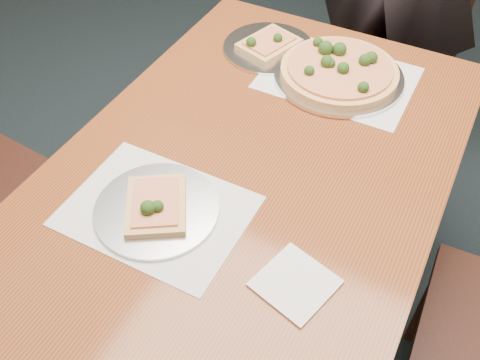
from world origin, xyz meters
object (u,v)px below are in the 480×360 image
at_px(pizza_pan, 339,71).
at_px(slice_plate_near, 156,207).
at_px(slice_plate_far, 269,46).
at_px(dining_table, 240,205).
at_px(chair_far, 393,40).

bearing_deg(pizza_pan, slice_plate_near, -105.55).
bearing_deg(slice_plate_far, slice_plate_near, -85.34).
distance_m(pizza_pan, slice_plate_near, 0.69).
xyz_separation_m(dining_table, pizza_pan, (0.06, 0.49, 0.12)).
relative_size(chair_far, slice_plate_near, 3.25).
xyz_separation_m(dining_table, slice_plate_far, (-0.18, 0.53, 0.10)).
bearing_deg(chair_far, slice_plate_far, -88.87).
relative_size(chair_far, slice_plate_far, 3.25).
distance_m(chair_far, pizza_pan, 0.70).
bearing_deg(pizza_pan, slice_plate_far, 170.71).
bearing_deg(slice_plate_far, dining_table, -71.44).
bearing_deg(dining_table, slice_plate_far, 108.56).
distance_m(dining_table, chair_far, 1.16).
bearing_deg(slice_plate_far, chair_far, 67.19).
distance_m(dining_table, slice_plate_near, 0.23).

